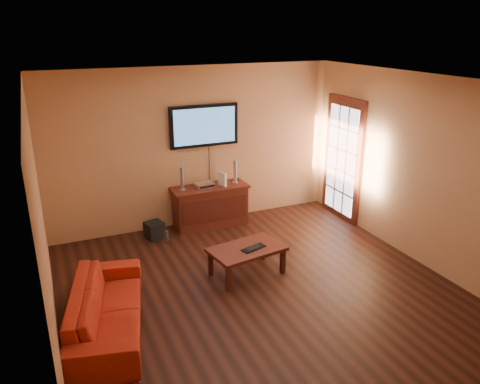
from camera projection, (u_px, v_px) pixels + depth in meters
ground_plane at (259, 289)px, 6.20m from camera, size 5.00×5.00×0.00m
room_walls at (240, 155)px, 6.16m from camera, size 5.00×5.00×5.00m
french_door at (343, 160)px, 8.24m from camera, size 0.07×1.02×2.22m
media_console at (210, 206)px, 8.06m from camera, size 1.31×0.50×0.71m
television at (204, 126)px, 7.78m from camera, size 1.19×0.08×0.70m
coffee_table at (247, 251)px, 6.47m from camera, size 1.09×0.76×0.41m
sofa at (106, 301)px, 5.27m from camera, size 0.95×1.97×0.74m
speaker_left at (182, 180)px, 7.73m from camera, size 0.11×0.11×0.39m
speaker_right at (235, 173)px, 8.07m from camera, size 0.11×0.11×0.40m
av_receiver at (204, 185)px, 7.92m from camera, size 0.34×0.26×0.07m
game_console at (223, 179)px, 7.96m from camera, size 0.10×0.18×0.23m
subwoofer at (155, 230)px, 7.65m from camera, size 0.33×0.33×0.27m
bottle at (166, 237)px, 7.50m from camera, size 0.08×0.08×0.22m
keyboard at (254, 248)px, 6.42m from camera, size 0.38×0.23×0.02m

